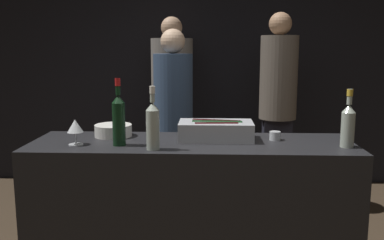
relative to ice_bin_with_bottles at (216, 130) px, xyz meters
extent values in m
cube|color=black|center=(-0.14, 2.39, 0.34)|extent=(6.40, 0.06, 2.80)
cube|color=black|center=(-0.14, -0.06, -0.56)|extent=(1.80, 0.55, 1.00)
cube|color=#B7BABF|center=(0.00, 0.00, -0.01)|extent=(0.42, 0.23, 0.10)
cylinder|color=black|center=(0.00, -0.05, 0.02)|extent=(0.25, 0.08, 0.06)
cylinder|color=#143319|center=(0.01, 0.00, 0.02)|extent=(0.29, 0.08, 0.07)
cylinder|color=black|center=(0.00, 0.05, 0.02)|extent=(0.29, 0.11, 0.06)
cylinder|color=silver|center=(-0.61, 0.07, -0.02)|extent=(0.22, 0.22, 0.07)
cylinder|color=gray|center=(-0.61, 0.07, 0.01)|extent=(0.18, 0.18, 0.01)
cylinder|color=silver|center=(-0.76, -0.16, -0.06)|extent=(0.08, 0.08, 0.00)
cylinder|color=silver|center=(-0.76, -0.16, -0.02)|extent=(0.01, 0.01, 0.07)
cone|color=silver|center=(-0.76, -0.16, 0.05)|extent=(0.09, 0.09, 0.07)
cylinder|color=silver|center=(0.34, 0.00, -0.03)|extent=(0.06, 0.06, 0.05)
sphere|color=#EFB256|center=(0.34, 0.00, -0.03)|extent=(0.03, 0.03, 0.03)
cylinder|color=black|center=(-0.52, -0.16, 0.06)|extent=(0.07, 0.07, 0.23)
cone|color=black|center=(-0.52, -0.16, 0.19)|extent=(0.07, 0.07, 0.04)
cylinder|color=black|center=(-0.52, -0.16, 0.26)|extent=(0.02, 0.02, 0.09)
cylinder|color=red|center=(-0.52, -0.16, 0.28)|extent=(0.03, 0.03, 0.04)
cylinder|color=#9EA899|center=(0.69, -0.16, 0.03)|extent=(0.07, 0.07, 0.19)
cone|color=#9EA899|center=(0.69, -0.16, 0.15)|extent=(0.07, 0.07, 0.04)
cylinder|color=#9EA899|center=(0.69, -0.16, 0.21)|extent=(0.03, 0.03, 0.08)
cylinder|color=gold|center=(0.69, -0.16, 0.23)|extent=(0.03, 0.03, 0.04)
cylinder|color=#9EA899|center=(-0.33, -0.25, 0.04)|extent=(0.07, 0.07, 0.21)
cone|color=#9EA899|center=(-0.33, -0.25, 0.17)|extent=(0.07, 0.07, 0.04)
cylinder|color=#9EA899|center=(-0.33, -0.25, 0.23)|extent=(0.02, 0.02, 0.08)
cylinder|color=silver|center=(-0.33, -0.25, 0.25)|extent=(0.03, 0.03, 0.04)
cube|color=black|center=(0.60, 1.62, -0.63)|extent=(0.26, 0.19, 0.86)
cylinder|color=#60564C|center=(0.60, 1.62, 0.18)|extent=(0.35, 0.35, 0.77)
sphere|color=tan|center=(0.60, 1.62, 0.67)|extent=(0.21, 0.21, 0.21)
cube|color=black|center=(-0.41, 1.86, -0.64)|extent=(0.31, 0.23, 0.84)
cylinder|color=slate|center=(-0.41, 1.86, 0.17)|extent=(0.41, 0.41, 0.76)
sphere|color=tan|center=(-0.41, 1.86, 0.65)|extent=(0.21, 0.21, 0.21)
cube|color=black|center=(-0.35, 1.27, -0.68)|extent=(0.25, 0.19, 0.76)
cylinder|color=#334766|center=(-0.35, 1.27, 0.06)|extent=(0.34, 0.34, 0.70)
sphere|color=beige|center=(-0.35, 1.27, 0.51)|extent=(0.21, 0.21, 0.21)
camera|label=1|loc=(-0.04, -2.40, 0.47)|focal=40.00mm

